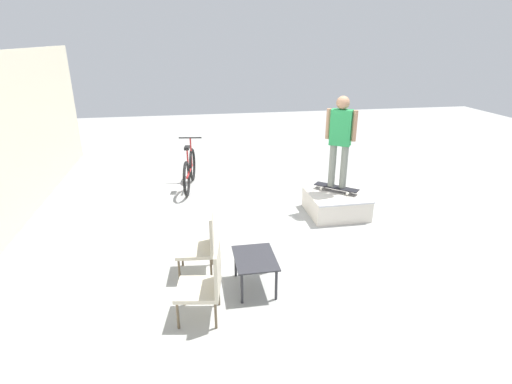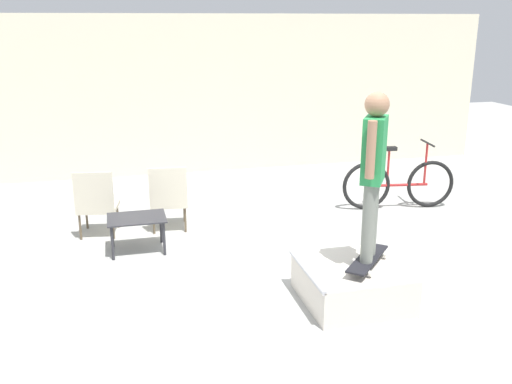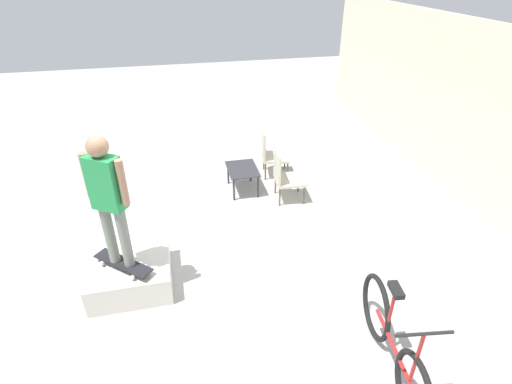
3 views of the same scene
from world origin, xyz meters
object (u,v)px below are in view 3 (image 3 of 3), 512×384
skateboard_on_ramp (123,263)px  person_skater (108,194)px  patio_chair_left (271,152)px  bicycle (393,344)px  patio_chair_right (284,175)px  skate_ramp_box (131,272)px  coffee_table (242,172)px

skateboard_on_ramp → person_skater: 1.03m
person_skater → patio_chair_left: (-2.79, 2.67, -1.02)m
bicycle → patio_chair_right: bearing=-170.1°
patio_chair_right → person_skater: bearing=129.4°
skateboard_on_ramp → patio_chair_right: patio_chair_right is taller
skate_ramp_box → skateboard_on_ramp: skateboard_on_ramp is taller
patio_chair_left → skate_ramp_box: bearing=144.5°
skateboard_on_ramp → patio_chair_left: patio_chair_left is taller
skate_ramp_box → patio_chair_left: size_ratio=1.11×
patio_chair_left → person_skater: bearing=145.5°
coffee_table → patio_chair_right: size_ratio=0.77×
skate_ramp_box → patio_chair_right: patio_chair_right is taller
patio_chair_left → bicycle: size_ratio=0.53×
skateboard_on_ramp → skate_ramp_box: bearing=115.4°
person_skater → bicycle: bearing=-0.0°
patio_chair_left → coffee_table: bearing=136.3°
person_skater → patio_chair_right: (-1.80, 2.67, -1.02)m
patio_chair_left → patio_chair_right: (0.98, -0.00, 0.00)m
person_skater → patio_chair_right: person_skater is taller
person_skater → patio_chair_right: 3.38m
skateboard_on_ramp → coffee_table: skateboard_on_ramp is taller
bicycle → coffee_table: bearing=-161.0°
skateboard_on_ramp → patio_chair_left: bearing=88.3°
person_skater → skateboard_on_ramp: bearing=123.3°
coffee_table → patio_chair_left: (-0.50, 0.67, 0.11)m
person_skater → bicycle: 3.51m
person_skater → patio_chair_left: 3.99m
skateboard_on_ramp → patio_chair_left: size_ratio=0.81×
coffee_table → bicycle: bicycle is taller
skate_ramp_box → skateboard_on_ramp: bearing=-16.7°
skate_ramp_box → skateboard_on_ramp: (0.14, -0.04, 0.28)m
skateboard_on_ramp → bicycle: bearing=8.8°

